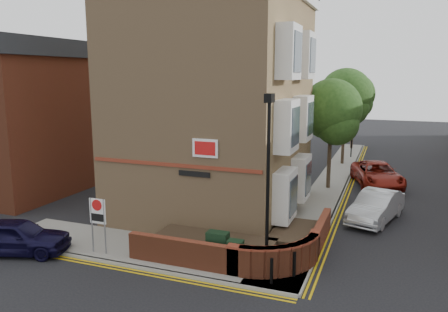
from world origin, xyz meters
TOP-DOWN VIEW (x-y plane):
  - ground at (0.00, 0.00)m, footprint 120.00×120.00m
  - pavement_corner at (-3.50, 1.50)m, footprint 13.00×3.00m
  - pavement_main at (2.00, 16.00)m, footprint 2.00×32.00m
  - kerb_side at (-3.50, 0.00)m, footprint 13.00×0.15m
  - kerb_main_near at (3.00, 16.00)m, footprint 0.15×32.00m
  - yellow_lines_side at (-3.50, -0.25)m, footprint 13.00×0.28m
  - yellow_lines_main at (3.25, 16.00)m, footprint 0.28×32.00m
  - corner_building at (-2.84, 8.00)m, footprint 8.95×10.40m
  - garden_wall at (0.00, 2.50)m, footprint 6.80×6.00m
  - lamppost at (1.60, 1.20)m, footprint 0.25×0.50m
  - utility_cabinet_large at (-0.30, 1.30)m, footprint 0.80×0.45m
  - utility_cabinet_small at (0.50, 1.00)m, footprint 0.55×0.40m
  - bollard_near at (2.00, 0.40)m, footprint 0.11×0.11m
  - bollard_far at (2.60, 1.20)m, footprint 0.11×0.11m
  - zone_sign at (-5.00, 0.50)m, footprint 0.72×0.07m
  - side_building at (-15.00, 8.00)m, footprint 6.40×10.40m
  - tree_near at (2.00, 14.05)m, footprint 3.64×3.65m
  - tree_mid at (2.00, 22.05)m, footprint 4.03×4.03m
  - tree_far at (2.00, 30.05)m, footprint 3.81×3.81m
  - traffic_light_assembly at (2.40, 25.00)m, footprint 0.20×0.16m
  - navy_hatchback at (-8.20, -0.50)m, footprint 4.44×2.86m
  - silver_car_near at (5.00, 8.78)m, footprint 2.70×4.67m
  - red_car_main at (4.79, 16.00)m, footprint 3.87×5.92m

SIDE VIEW (x-z plane):
  - ground at x=0.00m, z-range 0.00..0.00m
  - garden_wall at x=0.00m, z-range -0.60..0.60m
  - yellow_lines_side at x=-3.50m, z-range 0.00..0.01m
  - yellow_lines_main at x=3.25m, z-range 0.00..0.01m
  - pavement_corner at x=-3.50m, z-range 0.00..0.12m
  - pavement_main at x=2.00m, z-range 0.00..0.12m
  - kerb_side at x=-3.50m, z-range 0.00..0.12m
  - kerb_main_near at x=3.00m, z-range 0.00..0.12m
  - bollard_near at x=2.00m, z-range 0.12..1.02m
  - bollard_far at x=2.60m, z-range 0.12..1.02m
  - utility_cabinet_small at x=0.50m, z-range 0.12..1.22m
  - navy_hatchback at x=-8.20m, z-range 0.00..1.41m
  - utility_cabinet_large at x=-0.30m, z-range 0.12..1.32m
  - silver_car_near at x=5.00m, z-range 0.00..1.46m
  - red_car_main at x=4.79m, z-range 0.00..1.52m
  - zone_sign at x=-5.00m, z-range 0.54..2.74m
  - traffic_light_assembly at x=2.40m, z-range 0.68..4.88m
  - lamppost at x=1.60m, z-range 0.19..6.49m
  - side_building at x=-15.00m, z-range 0.05..9.05m
  - tree_near at x=2.00m, z-range 1.35..8.05m
  - tree_far at x=2.00m, z-range 1.41..8.42m
  - tree_mid at x=2.00m, z-range 1.49..8.91m
  - corner_building at x=-2.84m, z-range -0.57..13.03m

